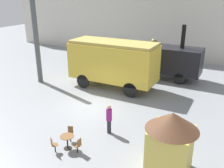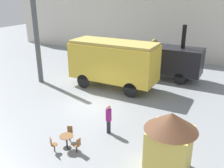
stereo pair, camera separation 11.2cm
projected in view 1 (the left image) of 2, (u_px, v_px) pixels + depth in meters
ground_plane at (91, 106)px, 18.00m from camera, size 80.00×80.00×0.00m
backdrop_wall at (160, 21)px, 29.48m from camera, size 44.00×0.15×9.00m
steam_locomotive at (157, 58)px, 23.64m from camera, size 8.16×2.50×5.07m
passenger_coach_vintage at (113, 61)px, 20.81m from camera, size 7.27×2.89×3.97m
cafe_table_near at (67, 139)px, 13.00m from camera, size 0.73×0.73×0.77m
cafe_chair_0 at (70, 133)px, 13.71m from camera, size 0.38×0.40×0.87m
cafe_chair_1 at (53, 144)px, 12.70m from camera, size 0.40×0.40×0.87m
cafe_chair_2 at (78, 145)px, 12.64m from camera, size 0.37×0.36×0.87m
visitor_person at (109, 118)px, 14.32m from camera, size 0.34×0.34×1.78m
ticket_kiosk at (171, 140)px, 10.98m from camera, size 2.34×2.34×3.00m
support_pillar at (36, 38)px, 21.50m from camera, size 0.44×0.44×8.00m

